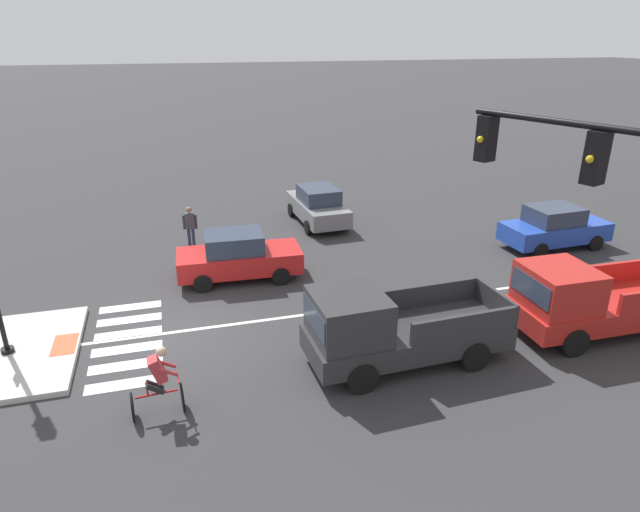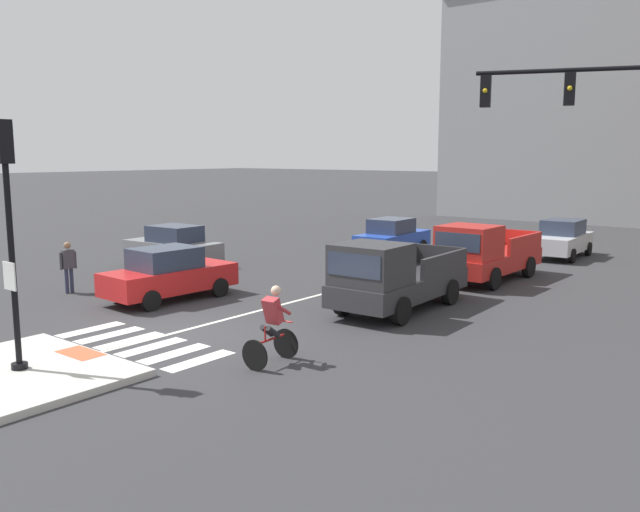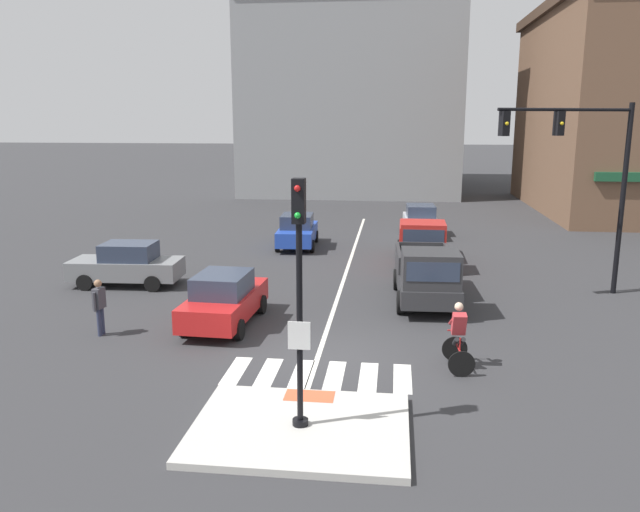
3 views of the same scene
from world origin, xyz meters
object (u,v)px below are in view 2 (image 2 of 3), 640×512
at_px(car_red_westbound_near, 169,274).
at_px(car_grey_cross_left, 173,246).
at_px(pickup_truck_red_eastbound_far, 483,254).
at_px(traffic_light_mast, 619,145).
at_px(car_blue_westbound_distant, 392,237).
at_px(car_silver_eastbound_distant, 562,239).
at_px(signal_pole, 9,222).
at_px(cyclist, 272,324).
at_px(pedestrian_at_curb_left, 68,263).
at_px(pickup_truck_charcoal_eastbound_mid, 392,278).

height_order(car_red_westbound_near, car_grey_cross_left, same).
bearing_deg(car_grey_cross_left, pickup_truck_red_eastbound_far, 22.51).
relative_size(traffic_light_mast, pickup_truck_red_eastbound_far, 1.31).
height_order(car_blue_westbound_distant, car_silver_eastbound_distant, same).
distance_m(signal_pole, pickup_truck_red_eastbound_far, 15.63).
distance_m(car_blue_westbound_distant, cyclist, 16.12).
distance_m(car_grey_cross_left, cyclist, 13.49).
bearing_deg(signal_pole, car_grey_cross_left, 127.86).
bearing_deg(pedestrian_at_curb_left, car_blue_westbound_distant, 74.78).
bearing_deg(traffic_light_mast, pickup_truck_charcoal_eastbound_mid, -162.17).
distance_m(traffic_light_mast, cyclist, 9.52).
bearing_deg(traffic_light_mast, signal_pole, -126.74).
xyz_separation_m(pickup_truck_red_eastbound_far, cyclist, (0.49, -11.41, -0.11)).
bearing_deg(signal_pole, cyclist, 47.70).
height_order(cyclist, pedestrian_at_curb_left, cyclist).
relative_size(signal_pole, pedestrian_at_curb_left, 2.96).
distance_m(pickup_truck_red_eastbound_far, pedestrian_at_curb_left, 13.95).
bearing_deg(traffic_light_mast, car_red_westbound_near, -158.16).
height_order(car_blue_westbound_distant, car_red_westbound_near, same).
bearing_deg(signal_pole, car_red_westbound_near, 117.25).
relative_size(signal_pole, car_blue_westbound_distant, 1.18).
height_order(traffic_light_mast, cyclist, traffic_light_mast).
height_order(car_blue_westbound_distant, pickup_truck_charcoal_eastbound_mid, pickup_truck_charcoal_eastbound_mid).
relative_size(car_silver_eastbound_distant, pickup_truck_charcoal_eastbound_mid, 0.81).
height_order(pickup_truck_red_eastbound_far, pickup_truck_charcoal_eastbound_mid, same).
bearing_deg(pedestrian_at_curb_left, car_grey_cross_left, 106.00).
distance_m(car_grey_cross_left, pickup_truck_red_eastbound_far, 12.09).
relative_size(traffic_light_mast, pickup_truck_charcoal_eastbound_mid, 1.30).
relative_size(car_red_westbound_near, car_silver_eastbound_distant, 1.00).
bearing_deg(car_red_westbound_near, traffic_light_mast, 21.84).
relative_size(traffic_light_mast, pedestrian_at_curb_left, 4.03).
xyz_separation_m(traffic_light_mast, car_silver_eastbound_distant, (-5.08, 11.52, -3.86)).
distance_m(traffic_light_mast, car_blue_westbound_distant, 14.04).
relative_size(signal_pole, pickup_truck_charcoal_eastbound_mid, 0.96).
relative_size(car_blue_westbound_distant, pickup_truck_red_eastbound_far, 0.82).
bearing_deg(car_blue_westbound_distant, traffic_light_mast, -33.84).
distance_m(car_grey_cross_left, pedestrian_at_curb_left, 5.73).
bearing_deg(car_blue_westbound_distant, pickup_truck_charcoal_eastbound_mid, -57.61).
bearing_deg(pickup_truck_charcoal_eastbound_mid, car_silver_eastbound_distant, 88.80).
height_order(pickup_truck_red_eastbound_far, pedestrian_at_curb_left, pickup_truck_red_eastbound_far).
bearing_deg(car_silver_eastbound_distant, pickup_truck_charcoal_eastbound_mid, -91.20).
relative_size(car_grey_cross_left, pickup_truck_red_eastbound_far, 0.82).
distance_m(traffic_light_mast, pickup_truck_charcoal_eastbound_mid, 6.73).
distance_m(car_blue_westbound_distant, car_red_westbound_near, 12.16).
distance_m(car_silver_eastbound_distant, pickup_truck_charcoal_eastbound_mid, 13.25).
xyz_separation_m(car_red_westbound_near, cyclist, (6.76, -2.64, 0.06)).
height_order(car_red_westbound_near, cyclist, cyclist).
distance_m(pickup_truck_red_eastbound_far, pickup_truck_charcoal_eastbound_mid, 5.85).
bearing_deg(traffic_light_mast, car_grey_cross_left, -178.25).
bearing_deg(cyclist, pedestrian_at_curb_left, 172.82).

